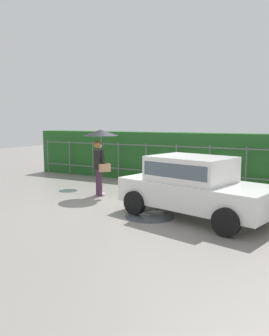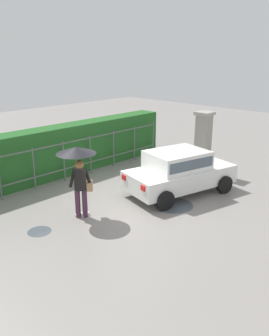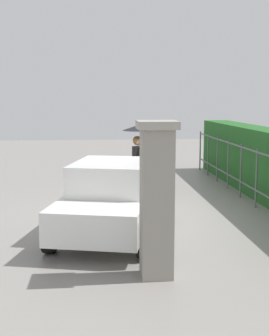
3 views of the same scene
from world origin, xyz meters
name	(u,v)px [view 3 (image 3 of 3)]	position (x,y,z in m)	size (l,w,h in m)	color
ground_plane	(128,213)	(0.00, 0.00, 0.00)	(40.00, 40.00, 0.00)	gray
car	(110,195)	(1.69, -0.47, 0.80)	(3.98, 2.54, 1.48)	white
pedestrian	(141,141)	(-1.71, 0.49, 1.58)	(1.12, 1.12, 2.07)	#47283D
gate_pillar	(157,198)	(4.01, 0.15, 1.24)	(0.60, 0.60, 2.42)	gray
fence_section	(248,172)	(-0.89, 3.28, 0.83)	(11.18, 0.05, 1.50)	#59605B
puddle_near	(86,222)	(0.76, -0.99, 0.00)	(1.24, 1.24, 0.00)	#4C545B
puddle_far	(137,188)	(-3.07, 0.53, 0.00)	(0.63, 0.63, 0.00)	#4C545B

